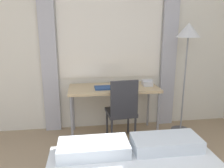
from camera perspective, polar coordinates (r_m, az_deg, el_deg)
name	(u,v)px	position (r m, az deg, el deg)	size (l,w,h in m)	color
wall_back_with_window	(100,46)	(3.50, -3.27, 9.92)	(5.61, 0.13, 2.70)	silver
desk	(114,91)	(3.27, 0.46, -1.84)	(1.33, 0.58, 0.77)	tan
desk_chair	(122,108)	(3.11, 2.66, -6.31)	(0.43, 0.43, 0.95)	#333338
standing_lamp	(188,41)	(3.44, 19.19, 10.49)	(0.36, 0.36, 1.70)	#4C4C51
telephone	(147,83)	(3.38, 9.17, 0.30)	(0.16, 0.17, 0.09)	silver
book	(104,88)	(3.17, -2.13, -0.96)	(0.27, 0.21, 0.02)	navy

